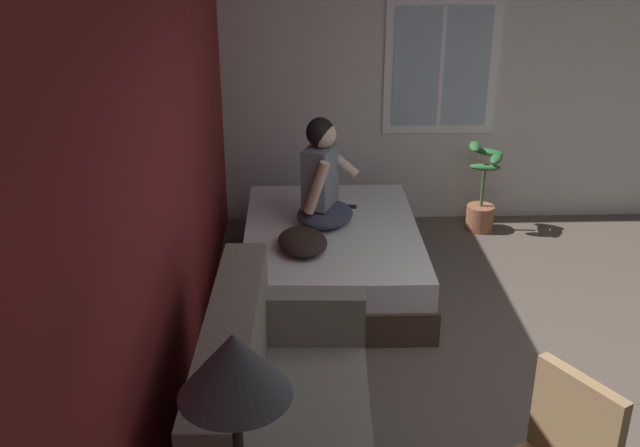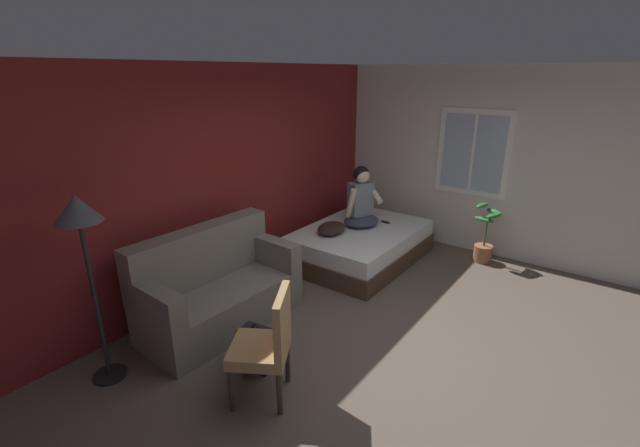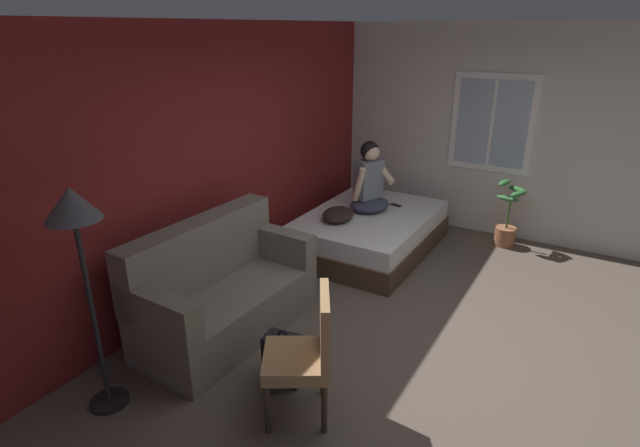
{
  "view_description": "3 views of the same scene",
  "coord_description": "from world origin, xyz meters",
  "px_view_note": "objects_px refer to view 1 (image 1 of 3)",
  "views": [
    {
      "loc": [
        -3.82,
        1.72,
        2.89
      ],
      "look_at": [
        0.92,
        1.57,
        0.82
      ],
      "focal_mm": 42.0,
      "sensor_mm": 36.0,
      "label": 1
    },
    {
      "loc": [
        -3.32,
        -1.49,
        2.6
      ],
      "look_at": [
        0.36,
        1.24,
        0.96
      ],
      "focal_mm": 24.0,
      "sensor_mm": 36.0,
      "label": 2
    },
    {
      "loc": [
        -3.67,
        -0.97,
        2.64
      ],
      "look_at": [
        0.4,
        1.45,
        0.76
      ],
      "focal_mm": 28.0,
      "sensor_mm": 36.0,
      "label": 3
    }
  ],
  "objects_px": {
    "person_seated": "(323,182)",
    "cell_phone": "(348,206)",
    "floor_lamp": "(236,408)",
    "potted_plant": "(482,200)",
    "bed": "(331,256)",
    "couch": "(278,427)",
    "throw_pillow": "(303,241)"
  },
  "relations": [
    {
      "from": "bed",
      "to": "couch",
      "type": "xyz_separation_m",
      "value": [
        -2.32,
        0.38,
        0.16
      ]
    },
    {
      "from": "throw_pillow",
      "to": "cell_phone",
      "type": "relative_size",
      "value": 3.33
    },
    {
      "from": "bed",
      "to": "throw_pillow",
      "type": "bearing_deg",
      "value": 149.1
    },
    {
      "from": "bed",
      "to": "person_seated",
      "type": "distance_m",
      "value": 0.61
    },
    {
      "from": "couch",
      "to": "person_seated",
      "type": "height_order",
      "value": "person_seated"
    },
    {
      "from": "floor_lamp",
      "to": "person_seated",
      "type": "bearing_deg",
      "value": -6.28
    },
    {
      "from": "couch",
      "to": "cell_phone",
      "type": "xyz_separation_m",
      "value": [
        2.76,
        -0.54,
        0.09
      ]
    },
    {
      "from": "couch",
      "to": "floor_lamp",
      "type": "distance_m",
      "value": 1.59
    },
    {
      "from": "couch",
      "to": "throw_pillow",
      "type": "relative_size",
      "value": 3.6
    },
    {
      "from": "person_seated",
      "to": "potted_plant",
      "type": "distance_m",
      "value": 1.85
    },
    {
      "from": "person_seated",
      "to": "cell_phone",
      "type": "relative_size",
      "value": 6.08
    },
    {
      "from": "person_seated",
      "to": "cell_phone",
      "type": "distance_m",
      "value": 0.54
    },
    {
      "from": "person_seated",
      "to": "bed",
      "type": "bearing_deg",
      "value": -146.57
    },
    {
      "from": "potted_plant",
      "to": "floor_lamp",
      "type": "bearing_deg",
      "value": 157.02
    },
    {
      "from": "person_seated",
      "to": "floor_lamp",
      "type": "relative_size",
      "value": 0.51
    },
    {
      "from": "couch",
      "to": "throw_pillow",
      "type": "distance_m",
      "value": 1.94
    },
    {
      "from": "throw_pillow",
      "to": "floor_lamp",
      "type": "distance_m",
      "value": 3.26
    },
    {
      "from": "throw_pillow",
      "to": "potted_plant",
      "type": "bearing_deg",
      "value": -50.24
    },
    {
      "from": "couch",
      "to": "cell_phone",
      "type": "distance_m",
      "value": 2.82
    },
    {
      "from": "person_seated",
      "to": "floor_lamp",
      "type": "xyz_separation_m",
      "value": [
        -3.62,
        0.4,
        0.59
      ]
    },
    {
      "from": "throw_pillow",
      "to": "cell_phone",
      "type": "distance_m",
      "value": 0.93
    },
    {
      "from": "bed",
      "to": "potted_plant",
      "type": "bearing_deg",
      "value": -55.15
    },
    {
      "from": "person_seated",
      "to": "potted_plant",
      "type": "height_order",
      "value": "person_seated"
    },
    {
      "from": "cell_phone",
      "to": "floor_lamp",
      "type": "relative_size",
      "value": 0.08
    },
    {
      "from": "bed",
      "to": "person_seated",
      "type": "height_order",
      "value": "person_seated"
    },
    {
      "from": "bed",
      "to": "cell_phone",
      "type": "xyz_separation_m",
      "value": [
        0.44,
        -0.16,
        0.25
      ]
    },
    {
      "from": "person_seated",
      "to": "throw_pillow",
      "type": "height_order",
      "value": "person_seated"
    },
    {
      "from": "person_seated",
      "to": "throw_pillow",
      "type": "relative_size",
      "value": 1.82
    },
    {
      "from": "person_seated",
      "to": "cell_phone",
      "type": "height_order",
      "value": "person_seated"
    },
    {
      "from": "cell_phone",
      "to": "floor_lamp",
      "type": "height_order",
      "value": "floor_lamp"
    },
    {
      "from": "cell_phone",
      "to": "potted_plant",
      "type": "relative_size",
      "value": 0.17
    },
    {
      "from": "couch",
      "to": "potted_plant",
      "type": "distance_m",
      "value": 3.81
    }
  ]
}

